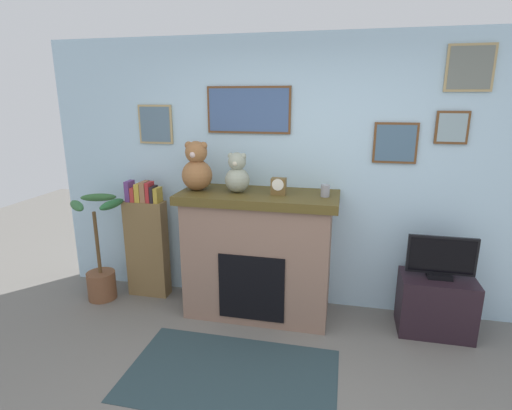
% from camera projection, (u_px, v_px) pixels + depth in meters
% --- Properties ---
extents(back_wall, '(5.20, 0.15, 2.60)m').
position_uv_depth(back_wall, '(305.00, 175.00, 3.88)').
color(back_wall, '#B1D5EC').
rests_on(back_wall, ground_plane).
extents(fireplace, '(1.45, 0.65, 1.20)m').
position_uv_depth(fireplace, '(258.00, 253.00, 3.80)').
color(fireplace, '#876857').
rests_on(fireplace, ground_plane).
extents(bookshelf, '(0.42, 0.16, 1.23)m').
position_uv_depth(bookshelf, '(147.00, 243.00, 4.16)').
color(bookshelf, brown).
rests_on(bookshelf, ground_plane).
extents(potted_plant, '(0.54, 0.58, 1.08)m').
position_uv_depth(potted_plant, '(100.00, 263.00, 4.11)').
color(potted_plant, brown).
rests_on(potted_plant, ground_plane).
extents(tv_stand, '(0.62, 0.40, 0.52)m').
position_uv_depth(tv_stand, '(435.00, 305.00, 3.55)').
color(tv_stand, black).
rests_on(tv_stand, ground_plane).
extents(television, '(0.57, 0.14, 0.38)m').
position_uv_depth(television, '(441.00, 258.00, 3.43)').
color(television, black).
rests_on(television, tv_stand).
extents(area_rug, '(1.59, 0.95, 0.01)m').
position_uv_depth(area_rug, '(231.00, 374.00, 3.04)').
color(area_rug, '#283C42').
rests_on(area_rug, ground_plane).
extents(candle_jar, '(0.08, 0.08, 0.11)m').
position_uv_depth(candle_jar, '(325.00, 191.00, 3.49)').
color(candle_jar, gray).
rests_on(candle_jar, fireplace).
extents(mantel_clock, '(0.13, 0.10, 0.15)m').
position_uv_depth(mantel_clock, '(279.00, 186.00, 3.57)').
color(mantel_clock, brown).
rests_on(mantel_clock, fireplace).
extents(teddy_bear_tan, '(0.28, 0.28, 0.46)m').
position_uv_depth(teddy_bear_tan, '(197.00, 168.00, 3.70)').
color(teddy_bear_tan, '#926038').
rests_on(teddy_bear_tan, fireplace).
extents(teddy_bear_brown, '(0.23, 0.23, 0.37)m').
position_uv_depth(teddy_bear_brown, '(237.00, 175.00, 3.63)').
color(teddy_bear_brown, '#979E8A').
rests_on(teddy_bear_brown, fireplace).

